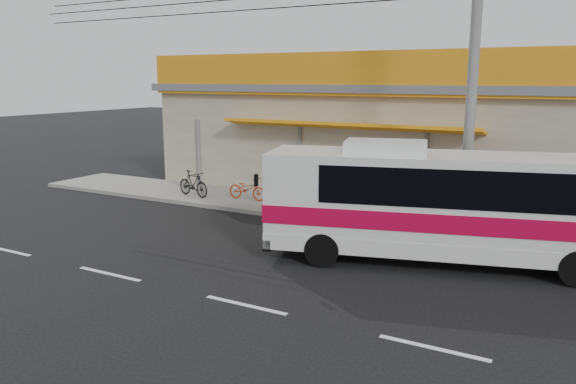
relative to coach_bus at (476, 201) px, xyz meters
The scene contains 7 objects.
ground 4.76m from the coach_bus, 146.18° to the right, with size 120.00×120.00×0.00m, color black.
sidewalk 5.36m from the coach_bus, 136.40° to the left, with size 30.00×3.20×0.15m, color gray.
lane_markings 6.43m from the coach_bus, 126.61° to the right, with size 50.00×0.12×0.01m, color silver, non-canonical shape.
storefront_building 9.81m from the coach_bus, 112.23° to the left, with size 22.60×9.20×5.70m.
coach_bus is the anchor object (origin of this frame).
motorbike_red 9.75m from the coach_bus, 159.63° to the left, with size 0.57×1.63×0.85m, color #9C2B0B.
motorbike_dark 11.67m from the coach_bus, 165.81° to the left, with size 0.48×1.70×1.02m, color black.
Camera 1 is at (6.21, -11.87, 4.74)m, focal length 35.00 mm.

